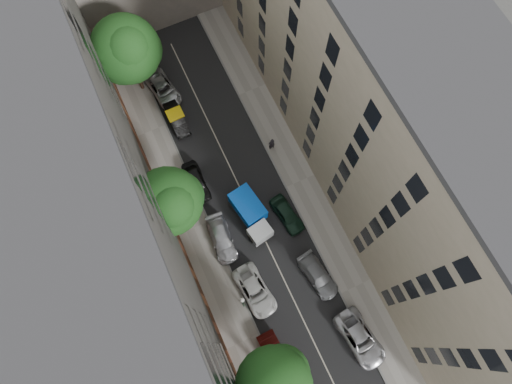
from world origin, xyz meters
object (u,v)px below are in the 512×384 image
car_left_4 (196,182)px  car_right_2 (287,214)px  tarp_truck (251,214)px  car_left_1 (277,358)px  car_right_0 (360,339)px  car_right_1 (318,276)px  pedestrian (272,144)px  car_left_2 (255,291)px  tree_mid (170,203)px  tree_far (128,51)px  lamp_post (243,302)px  car_left_6 (163,89)px  car_left_5 (177,119)px  car_left_3 (222,239)px

car_left_4 → car_right_2: size_ratio=1.04×
tarp_truck → car_left_1: tarp_truck is taller
car_right_0 → car_right_1: (-0.80, 6.20, -0.08)m
car_left_1 → pedestrian: bearing=62.5°
car_left_4 → car_right_2: bearing=-44.6°
car_left_2 → tree_mid: tree_mid is taller
tarp_truck → tree_far: tree_far is taller
lamp_post → car_right_2: bearing=39.4°
car_right_0 → tarp_truck: bearing=99.4°
tarp_truck → car_right_0: size_ratio=1.03×
car_left_6 → tree_mid: bearing=-113.8°
car_left_5 → car_left_6: size_ratio=0.82×
tree_mid → car_left_1: bearing=-78.8°
car_left_5 → tree_mid: bearing=-110.7°
pedestrian → car_left_6: bearing=-57.7°
pedestrian → tree_far: bearing=-55.1°
tarp_truck → pedestrian: tarp_truck is taller
car_left_5 → car_right_1: bearing=-75.3°
car_left_1 → tree_far: tree_far is taller
tarp_truck → tree_far: size_ratio=0.57×
car_left_2 → car_left_3: (-0.80, 5.43, -0.01)m
car_left_5 → car_left_3: bearing=-94.7°
car_left_3 → car_right_1: bearing=-41.3°
lamp_post → car_left_4: bearing=87.2°
tarp_truck → car_left_5: tarp_truck is taller
car_left_6 → tree_far: (-1.70, 1.25, 5.68)m
tarp_truck → car_left_1: size_ratio=1.22×
car_left_5 → tree_far: 7.77m
car_left_3 → car_left_4: 6.08m
car_right_1 → tree_mid: 14.50m
car_right_0 → tree_far: (-8.10, 30.85, 5.63)m
car_left_3 → car_left_1: bearing=-84.8°
car_right_2 → pedestrian: pedestrian is taller
car_left_5 → tree_far: (-1.70, 5.01, 5.69)m
tarp_truck → pedestrian: (4.76, 5.63, -0.26)m
car_left_6 → car_right_1: size_ratio=1.08×
car_left_1 → car_left_4: bearing=87.2°
car_left_3 → car_left_5: car_left_3 is taller
car_left_2 → pedestrian: bearing=52.9°
car_left_4 → lamp_post: lamp_post is taller
car_left_5 → tree_mid: 11.91m
car_right_0 → tree_far: tree_far is taller
tarp_truck → lamp_post: bearing=-129.4°
car_left_1 → car_left_6: (0.66, 28.00, -0.06)m
car_right_2 → tree_mid: tree_mid is taller
car_left_2 → car_right_1: (5.60, -1.17, -0.03)m
tarp_truck → pedestrian: size_ratio=3.00×
car_right_2 → tree_far: tree_far is taller
tarp_truck → car_right_2: bearing=-32.4°
car_left_2 → tree_mid: size_ratio=0.53×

